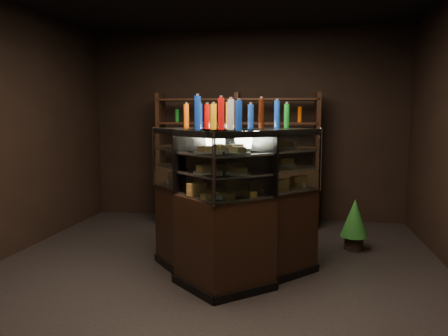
{
  "coord_description": "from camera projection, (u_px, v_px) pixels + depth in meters",
  "views": [
    {
      "loc": [
        0.88,
        -4.48,
        1.67
      ],
      "look_at": [
        0.16,
        -0.37,
        1.16
      ],
      "focal_mm": 35.0,
      "sensor_mm": 36.0,
      "label": 1
    }
  ],
  "objects": [
    {
      "name": "ground",
      "position": [
        215.0,
        270.0,
        4.73
      ],
      "size": [
        5.0,
        5.0,
        0.0
      ],
      "primitive_type": "plane",
      "color": "black",
      "rests_on": "ground"
    },
    {
      "name": "bottles_top",
      "position": [
        229.0,
        115.0,
        4.37
      ],
      "size": [
        1.22,
        0.94,
        0.3
      ],
      "color": "silver",
      "rests_on": "display_case"
    },
    {
      "name": "food_display",
      "position": [
        229.0,
        165.0,
        4.43
      ],
      "size": [
        1.4,
        1.07,
        0.47
      ],
      "color": "gold",
      "rests_on": "display_case"
    },
    {
      "name": "potted_conifer",
      "position": [
        355.0,
        217.0,
        5.4
      ],
      "size": [
        0.34,
        0.34,
        0.73
      ],
      "rotation": [
        0.0,
        0.0,
        0.21
      ],
      "color": "black",
      "rests_on": "ground"
    },
    {
      "name": "back_shelving",
      "position": [
        237.0,
        185.0,
        6.67
      ],
      "size": [
        2.45,
        0.55,
        2.0
      ],
      "rotation": [
        0.0,
        0.0,
        0.06
      ],
      "color": "black",
      "rests_on": "ground"
    },
    {
      "name": "display_case",
      "position": [
        229.0,
        228.0,
        4.51
      ],
      "size": [
        1.86,
        1.53,
        1.54
      ],
      "rotation": [
        0.0,
        0.0,
        -0.02
      ],
      "color": "black",
      "rests_on": "ground"
    },
    {
      "name": "room_shell",
      "position": [
        215.0,
        89.0,
        4.5
      ],
      "size": [
        5.02,
        5.02,
        3.01
      ],
      "color": "black",
      "rests_on": "ground"
    }
  ]
}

